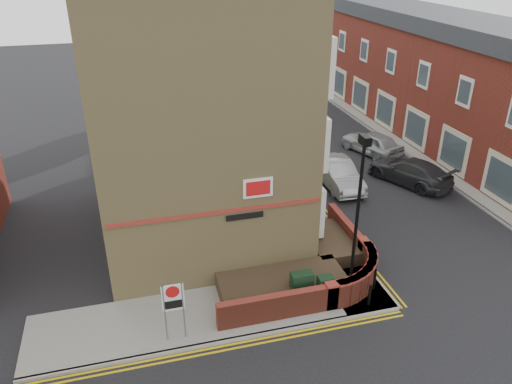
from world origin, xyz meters
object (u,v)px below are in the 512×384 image
(utility_cabinet_large, at_px, (302,287))
(silver_car_near, at_px, (337,173))
(zone_sign, at_px, (173,302))
(lamppost, at_px, (357,219))

(utility_cabinet_large, height_order, silver_car_near, silver_car_near)
(zone_sign, bearing_deg, silver_car_near, 44.18)
(silver_car_near, bearing_deg, lamppost, -110.33)
(zone_sign, relative_size, silver_car_near, 0.49)
(utility_cabinet_large, distance_m, silver_car_near, 10.37)
(zone_sign, bearing_deg, utility_cabinet_large, 9.69)
(zone_sign, height_order, silver_car_near, zone_sign)
(lamppost, bearing_deg, silver_car_near, 69.34)
(utility_cabinet_large, bearing_deg, lamppost, -3.01)
(utility_cabinet_large, bearing_deg, silver_car_near, 59.27)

